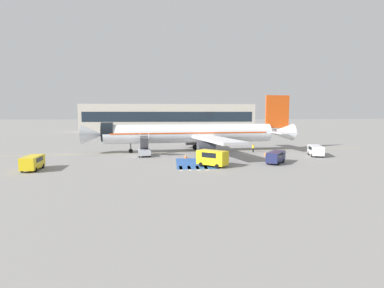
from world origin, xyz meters
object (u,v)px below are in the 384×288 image
service_van_1 (316,150)px  terminal_building (168,118)px  service_van_2 (33,162)px  service_van_3 (276,156)px  traffic_cone_1 (186,156)px  ground_crew_0 (202,149)px  ground_crew_1 (253,148)px  ground_crew_2 (211,148)px  boarding_stairs_forward (144,150)px  service_van_0 (212,157)px  airliner (193,134)px  traffic_cone_0 (265,154)px  fuel_tanker (214,135)px

service_van_1 → terminal_building: (-27.41, 74.24, 4.51)m
service_van_2 → service_van_3: (35.07, 3.11, -0.05)m
service_van_1 → traffic_cone_1: bearing=-163.2°
service_van_3 → ground_crew_0: (-10.35, 10.67, -0.17)m
ground_crew_1 → ground_crew_2: bearing=68.5°
traffic_cone_1 → ground_crew_0: bearing=51.6°
service_van_2 → service_van_3: 35.21m
boarding_stairs_forward → service_van_0: 15.86m
airliner → ground_crew_2: 4.78m
service_van_2 → boarding_stairs_forward: bearing=37.4°
airliner → ground_crew_0: airliner is taller
service_van_1 → service_van_2: bearing=-152.3°
traffic_cone_0 → traffic_cone_1: traffic_cone_0 is taller
service_van_3 → terminal_building: 83.62m
service_van_2 → traffic_cone_1: size_ratio=7.77×
service_van_3 → fuel_tanker: bearing=-46.8°
service_van_3 → ground_crew_1: bearing=-54.9°
ground_crew_2 → traffic_cone_1: bearing=50.1°
service_van_1 → ground_crew_0: size_ratio=3.29×
service_van_2 → traffic_cone_0: service_van_2 is taller
service_van_0 → traffic_cone_0: bearing=-8.1°
boarding_stairs_forward → ground_crew_0: (10.72, 1.10, -0.07)m
service_van_0 → ground_crew_0: size_ratio=2.80×
airliner → service_van_1: airliner is taller
ground_crew_2 → traffic_cone_1: 8.18m
ground_crew_1 → traffic_cone_0: ground_crew_1 is taller
boarding_stairs_forward → terminal_building: (3.69, 72.09, 4.63)m
ground_crew_2 → traffic_cone_1: (-5.22, -6.26, -0.75)m
service_van_1 → service_van_3: bearing=-128.9°
boarding_stairs_forward → terminal_building: terminal_building is taller
airliner → ground_crew_2: bearing=-131.8°
fuel_tanker → traffic_cone_0: fuel_tanker is taller
fuel_tanker → service_van_3: fuel_tanker is taller
ground_crew_2 → traffic_cone_1: ground_crew_2 is taller
traffic_cone_1 → service_van_3: bearing=-25.4°
traffic_cone_0 → service_van_0: bearing=-136.6°
airliner → service_van_0: size_ratio=9.26×
boarding_stairs_forward → service_van_1: 31.17m
airliner → fuel_tanker: airliner is taller
traffic_cone_1 → ground_crew_1: bearing=26.4°
boarding_stairs_forward → service_van_0: boarding_stairs_forward is taller
airliner → fuel_tanker: 21.70m
fuel_tanker → service_van_2: bearing=-129.4°
traffic_cone_0 → ground_crew_1: bearing=103.1°
service_van_2 → ground_crew_0: size_ratio=2.83×
service_van_1 → service_van_2: (-45.10, -10.54, 0.03)m
fuel_tanker → traffic_cone_0: (5.89, -26.72, -1.37)m
airliner → boarding_stairs_forward: bearing=113.9°
service_van_0 → traffic_cone_1: service_van_0 is taller
service_van_1 → service_van_2: 46.32m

